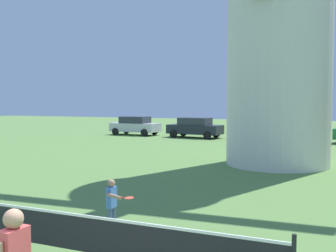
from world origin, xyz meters
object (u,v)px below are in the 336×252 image
Objects in this scene: player_far at (112,202)px; parked_car_silver at (135,125)px; tennis_net at (116,239)px; parked_car_red at (274,130)px; parked_car_black at (195,127)px.

player_far is 24.76m from parked_car_silver.
player_far is at bearing 122.35° from tennis_net.
parked_car_red is at bearing 88.83° from player_far.
tennis_net is at bearing -73.67° from parked_car_black.
parked_car_silver reaches higher than player_far.
parked_car_red is (6.08, -0.27, 0.00)m from parked_car_black.
tennis_net is 4.66× the size of player_far.
parked_car_red is at bearing -2.50° from parked_car_black.
parked_car_red is (-0.88, 23.48, 0.12)m from tennis_net.
tennis_net is at bearing -57.65° from player_far.
player_far is 0.25× the size of parked_car_black.
parked_car_black reaches higher than player_far.
parked_car_red is at bearing 92.14° from tennis_net.
parked_car_silver is 0.97× the size of parked_car_red.
parked_car_silver is 11.60m from parked_car_red.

